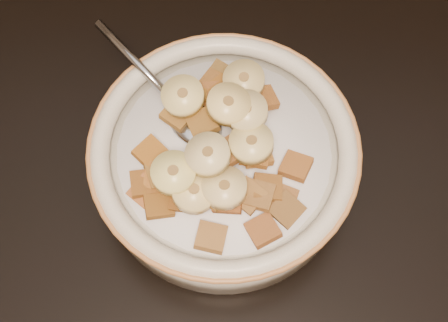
{
  "coord_description": "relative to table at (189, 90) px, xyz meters",
  "views": [
    {
      "loc": [
        0.05,
        -0.29,
        1.21
      ],
      "look_at": [
        0.04,
        -0.09,
        0.78
      ],
      "focal_mm": 50.0,
      "sensor_mm": 36.0,
      "label": 1
    }
  ],
  "objects": [
    {
      "name": "floor",
      "position": [
        0.0,
        0.0,
        -0.78
      ],
      "size": [
        4.0,
        4.5,
        0.1
      ],
      "primitive_type": "cube",
      "color": "#422816",
      "rests_on": "ground"
    },
    {
      "name": "table",
      "position": [
        0.0,
        0.0,
        0.0
      ],
      "size": [
        1.41,
        0.91,
        0.04
      ],
      "primitive_type": "cube",
      "rotation": [
        0.0,
        0.0,
        0.01
      ],
      "color": "black",
      "rests_on": "floor"
    },
    {
      "name": "cereal_bowl",
      "position": [
        0.04,
        -0.09,
        0.04
      ],
      "size": [
        0.19,
        0.19,
        0.05
      ],
      "primitive_type": "cylinder",
      "color": "silver",
      "rests_on": "table"
    },
    {
      "name": "milk",
      "position": [
        0.04,
        -0.09,
        0.07
      ],
      "size": [
        0.16,
        0.16,
        0.0
      ],
      "primitive_type": "cylinder",
      "color": "white",
      "rests_on": "cereal_bowl"
    },
    {
      "name": "spoon",
      "position": [
        0.01,
        -0.07,
        0.07
      ],
      "size": [
        0.06,
        0.06,
        0.01
      ],
      "primitive_type": "ellipsoid",
      "rotation": [
        0.0,
        0.0,
        3.99
      ],
      "color": "#9CA2AB",
      "rests_on": "cereal_bowl"
    },
    {
      "name": "cereal_square_0",
      "position": [
        0.01,
        -0.13,
        0.08
      ],
      "size": [
        0.02,
        0.02,
        0.01
      ],
      "primitive_type": "cube",
      "rotation": [
        -0.19,
        -0.13,
        1.5
      ],
      "color": "brown",
      "rests_on": "milk"
    },
    {
      "name": "cereal_square_1",
      "position": [
        -0.02,
        -0.12,
        0.07
      ],
      "size": [
        0.02,
        0.02,
        0.01
      ],
      "primitive_type": "cube",
      "rotation": [
        0.09,
        0.08,
        1.81
      ],
      "color": "brown",
      "rests_on": "milk"
    },
    {
      "name": "cereal_square_2",
      "position": [
        0.03,
        -0.16,
        0.07
      ],
      "size": [
        0.02,
        0.02,
        0.01
      ],
      "primitive_type": "cube",
      "rotation": [
        0.08,
        0.18,
        1.44
      ],
      "color": "#96622E",
      "rests_on": "milk"
    },
    {
      "name": "cereal_square_3",
      "position": [
        0.06,
        -0.13,
        0.08
      ],
      "size": [
        0.02,
        0.02,
        0.01
      ],
      "primitive_type": "cube",
      "rotation": [
        0.03,
        0.08,
        2.91
      ],
      "color": "olive",
      "rests_on": "milk"
    },
    {
      "name": "cereal_square_4",
      "position": [
        0.04,
        -0.1,
        0.09
      ],
      "size": [
        0.03,
        0.03,
        0.01
      ],
      "primitive_type": "cube",
      "rotation": [
        -0.1,
        -0.06,
        0.62
      ],
      "color": "brown",
      "rests_on": "milk"
    },
    {
      "name": "cereal_square_5",
      "position": [
        0.01,
        -0.05,
        0.08
      ],
      "size": [
        0.02,
        0.02,
        0.01
      ],
      "primitive_type": "cube",
      "rotation": [
        -0.23,
        -0.02,
        0.16
      ],
      "color": "#9B661D",
      "rests_on": "milk"
    },
    {
      "name": "cereal_square_6",
      "position": [
        0.01,
        -0.11,
        0.08
      ],
      "size": [
        0.03,
        0.03,
        0.01
      ],
      "primitive_type": "cube",
      "rotation": [
        0.16,
        0.0,
        0.79
      ],
      "color": "brown",
      "rests_on": "milk"
    },
    {
      "name": "cereal_square_7",
      "position": [
        -0.01,
        -0.12,
        0.07
      ],
      "size": [
        0.02,
        0.02,
        0.01
      ],
      "primitive_type": "cube",
      "rotation": [
        -0.1,
        -0.1,
        1.54
      ],
      "color": "olive",
      "rests_on": "milk"
    },
    {
      "name": "cereal_square_8",
      "position": [
        -0.01,
        -0.14,
        0.07
      ],
      "size": [
        0.03,
        0.02,
        0.01
      ],
      "primitive_type": "cube",
      "rotation": [
        0.17,
        0.02,
        1.84
      ],
      "color": "brown",
      "rests_on": "milk"
    },
    {
      "name": "cereal_square_9",
      "position": [
        0.06,
        -0.1,
        0.08
      ],
      "size": [
        0.03,
        0.03,
        0.01
      ],
      "primitive_type": "cube",
      "rotation": [
        -0.14,
        0.14,
        0.27
      ],
      "color": "olive",
      "rests_on": "milk"
    },
    {
      "name": "cereal_square_10",
      "position": [
        0.06,
        -0.1,
        0.09
      ],
      "size": [
        0.02,
        0.02,
        0.01
      ],
      "primitive_type": "cube",
      "rotation": [
        0.03,
        -0.09,
        3.05
      ],
      "color": "#9A6623",
      "rests_on": "milk"
    },
    {
      "name": "cereal_square_11",
      "position": [
        -0.02,
        -0.13,
        0.07
      ],
      "size": [
        0.03,
        0.03,
        0.01
      ],
      "primitive_type": "cube",
      "rotation": [
        -0.19,
        -0.11,
        2.53
      ],
      "color": "brown",
      "rests_on": "milk"
    },
    {
      "name": "cereal_square_12",
      "position": [
        0.03,
        -0.05,
        0.08
      ],
      "size": [
        0.02,
        0.02,
        0.01
      ],
      "primitive_type": "cube",
      "rotation": [
        0.07,
        0.02,
        0.15
      ],
      "color": "brown",
      "rests_on": "milk"
    },
    {
      "name": "cereal_square_13",
      "position": [
        0.06,
        -0.13,
        0.08
      ],
      "size": [
        0.03,
        0.03,
        0.01
      ],
      "primitive_type": "cube",
      "rotation": [
        -0.17,
        -0.04,
        2.51
      ],
      "color": "#946129",
      "rests_on": "milk"
    },
    {
      "name": "cereal_square_14",
      "position": [
        0.03,
        -0.04,
        0.08
      ],
      "size": [
        0.03,
        0.03,
        0.01
      ],
      "primitive_type": "cube",
      "rotation": [
        -0.16,
        0.03,
        1.03
      ],
      "color": "brown",
      "rests_on": "milk"
    },
    {
      "name": "cereal_square_15",
      "position": [
        0.06,
        -0.05,
        0.07
      ],
      "size": [
        0.03,
        0.03,
        0.01
      ],
      "primitive_type": "cube",
      "rotation": [
        0.23,
        0.14,
        1.98
      ],
      "color": "#9B5B1F",
      "rests_on": "milk"
    },
    {
      "name": "cereal_square_16",
      "position": [
        -0.01,
        -0.11,
        0.07
      ],
      "size": [
        0.03,
        0.03,
        0.01
      ],
      "primitive_type": "cube",
      "rotation": [
        0.19,
        -0.04,
        1.97
      ],
      "color": "brown",
      "rests_on": "milk"
    },
    {
      "name": "cereal_square_17",
      "position": [
        0.03,
        -0.03,
        0.07
      ],
      "size": [
        0.03,
        0.03,
        0.01
      ],
      "primitive_type": "cube",
      "rotation": [
        0.16,
        0.04,
        1.13
      ],
      "color": "brown",
      "rests_on": "milk"
    },
    {
      "name": "cereal_square_18",
      "position": [
        0.08,
        -0.13,
        0.07
      ],
      "size": [
        0.03,
        0.02,
        0.01
      ],
      "primitive_type": "cube",
      "rotation": [
        -0.05,
        -0.16,
        2.88
      ],
      "color": "brown",
      "rests_on": "milk"
    },
    {
      "name": "cereal_square_19",
      "position": [
        0.03,
        -0.04,
        0.08
      ],
      "size": [
        0.03,
        0.03,
        0.01
      ],
      "primitive_type": "cube",
      "rotation": [
        0.09,
        -0.05,
        1.03
      ],
      "color": "brown",
      "rests_on": "milk"
    },
    {
      "name": "cereal_square_20",
      "position": [
        0.08,
        -0.13,
        0.07
      ],
      "size": [
        0.03,
        0.03,
        0.01
      ],
      "primitive_type": "cube",
      "rotation": [
        -0.16,
        -0.15,
        2.48
      ],
      "color": "brown",
      "rests_on": "milk"
    },
    {
      "name": "cereal_square_21",
      "position": [
        0.02,
        -0.13,
        0.08
      ],
      "size": [
        0.03,
        0.03,
        0.01
      ],
      "primitive_type": "cube",
      "rotation": [
        0.12,
        -0.18,
        0.61
      ],
      "color": "#8F5C22",
      "rests_on": "milk"
    },
    {
      "name": "cereal_square_22",
      "position": [
        0.04,
        -0.05,
        0.08
      ],
      "size": [
        0.03,
        0.03,
        0.01
      ],
      "primitive_type": "cube",
      "rotation": [
        0.2,
        0.14,
        0.56
      ],
      "color": "brown",
      "rests_on": "milk"
    },
    {
      "name": "cereal_square_23",
      "position": [
        0.07,
        -0.15,
        0.07
      ],
      "size": [
        0.03,
        0.03,
        0.01
      ],
      "primitive_type": "cube",
      "rotation": [
        -0.09,
        0.18,
        2.1
      ],
      "color": "brown",
      "rests_on": "milk"
    },
    {
      "name": "cereal_square_24",
      "position": [
        0.0,
        -0.07,
        0.08
      ],
      "size": [
        0.03,
        0.03,
        0.01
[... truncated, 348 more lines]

